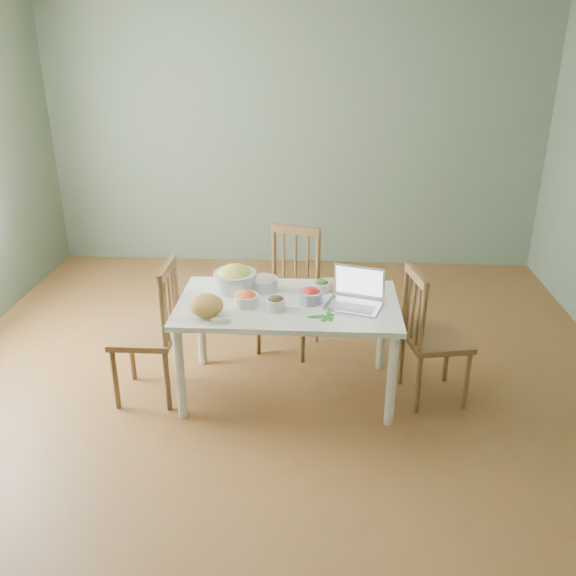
# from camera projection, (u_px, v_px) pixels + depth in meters

# --- Properties ---
(floor) EXTENTS (5.00, 5.00, 0.00)m
(floor) POSITION_uv_depth(u_px,v_px,m) (277.00, 384.00, 4.29)
(floor) COLOR brown
(floor) RESTS_ON ground
(wall_back) EXTENTS (5.00, 0.00, 2.70)m
(wall_back) POSITION_uv_depth(u_px,v_px,m) (294.00, 135.00, 6.06)
(wall_back) COLOR #556750
(wall_back) RESTS_ON ground
(wall_front) EXTENTS (5.00, 0.00, 2.70)m
(wall_front) POSITION_uv_depth(u_px,v_px,m) (194.00, 462.00, 1.47)
(wall_front) COLOR #556750
(wall_front) RESTS_ON ground
(dining_table) EXTENTS (1.45, 0.81, 0.68)m
(dining_table) POSITION_uv_depth(u_px,v_px,m) (288.00, 348.00, 4.09)
(dining_table) COLOR white
(dining_table) RESTS_ON floor
(chair_far) EXTENTS (0.52, 0.50, 0.95)m
(chair_far) POSITION_uv_depth(u_px,v_px,m) (288.00, 293.00, 4.60)
(chair_far) COLOR #573619
(chair_far) RESTS_ON floor
(chair_left) EXTENTS (0.41, 0.43, 0.96)m
(chair_left) POSITION_uv_depth(u_px,v_px,m) (145.00, 332.00, 4.00)
(chair_left) COLOR #573619
(chair_left) RESTS_ON floor
(chair_right) EXTENTS (0.46, 0.48, 0.93)m
(chair_right) POSITION_uv_depth(u_px,v_px,m) (437.00, 336.00, 3.98)
(chair_right) COLOR #573619
(chair_right) RESTS_ON floor
(bread_boule) EXTENTS (0.26, 0.26, 0.14)m
(bread_boule) POSITION_uv_depth(u_px,v_px,m) (206.00, 305.00, 3.74)
(bread_boule) COLOR gold
(bread_boule) RESTS_ON dining_table
(butter_stick) EXTENTS (0.12, 0.06, 0.03)m
(butter_stick) POSITION_uv_depth(u_px,v_px,m) (221.00, 320.00, 3.67)
(butter_stick) COLOR #F1EDCC
(butter_stick) RESTS_ON dining_table
(bowl_squash) EXTENTS (0.36, 0.36, 0.17)m
(bowl_squash) POSITION_uv_depth(u_px,v_px,m) (235.00, 278.00, 4.11)
(bowl_squash) COLOR #E2C15D
(bowl_squash) RESTS_ON dining_table
(bowl_carrot) EXTENTS (0.21, 0.21, 0.09)m
(bowl_carrot) POSITION_uv_depth(u_px,v_px,m) (246.00, 299.00, 3.89)
(bowl_carrot) COLOR #EC6538
(bowl_carrot) RESTS_ON dining_table
(bowl_onion) EXTENTS (0.26, 0.26, 0.11)m
(bowl_onion) POSITION_uv_depth(u_px,v_px,m) (264.00, 282.00, 4.12)
(bowl_onion) COLOR silver
(bowl_onion) RESTS_ON dining_table
(bowl_mushroom) EXTENTS (0.17, 0.17, 0.09)m
(bowl_mushroom) POSITION_uv_depth(u_px,v_px,m) (275.00, 303.00, 3.84)
(bowl_mushroom) COLOR black
(bowl_mushroom) RESTS_ON dining_table
(bowl_redpep) EXTENTS (0.21, 0.21, 0.09)m
(bowl_redpep) POSITION_uv_depth(u_px,v_px,m) (311.00, 295.00, 3.94)
(bowl_redpep) COLOR red
(bowl_redpep) RESTS_ON dining_table
(bowl_broccoli) EXTENTS (0.16, 0.16, 0.08)m
(bowl_broccoli) POSITION_uv_depth(u_px,v_px,m) (321.00, 285.00, 4.12)
(bowl_broccoli) COLOR #164013
(bowl_broccoli) RESTS_ON dining_table
(flatbread) EXTENTS (0.24, 0.24, 0.02)m
(flatbread) POSITION_uv_depth(u_px,v_px,m) (331.00, 285.00, 4.20)
(flatbread) COLOR tan
(flatbread) RESTS_ON dining_table
(basil_bunch) EXTENTS (0.19, 0.19, 0.02)m
(basil_bunch) POSITION_uv_depth(u_px,v_px,m) (321.00, 316.00, 3.74)
(basil_bunch) COLOR #15621C
(basil_bunch) RESTS_ON dining_table
(laptop) EXTENTS (0.41, 0.37, 0.24)m
(laptop) POSITION_uv_depth(u_px,v_px,m) (354.00, 290.00, 3.83)
(laptop) COLOR silver
(laptop) RESTS_ON dining_table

